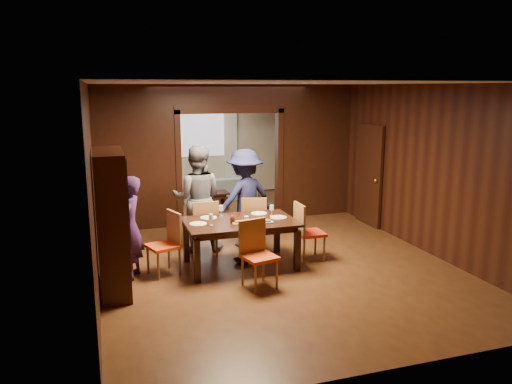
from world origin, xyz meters
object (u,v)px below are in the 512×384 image
object	(u,v)px
sofa	(218,188)
coffee_table	(211,200)
chair_far_l	(204,227)
dining_table	(240,244)
chair_far_r	(254,222)
chair_near	(260,255)
person_navy	(245,198)
chair_right	(310,231)
hutch	(112,222)
person_purple	(130,228)
chair_left	(163,244)
person_grey	(197,198)

from	to	relation	value
sofa	coffee_table	xyz separation A→B (m)	(-0.39, -1.02, -0.09)
chair_far_l	dining_table	bearing A→B (deg)	120.59
dining_table	chair_far_r	world-z (taller)	chair_far_r
chair_near	sofa	bearing A→B (deg)	68.47
person_navy	sofa	world-z (taller)	person_navy
chair_near	person_navy	bearing A→B (deg)	65.79
dining_table	coffee_table	xyz separation A→B (m)	(0.41, 3.95, -0.18)
chair_right	hutch	bearing A→B (deg)	96.72
person_purple	coffee_table	bearing A→B (deg)	171.71
person_navy	coffee_table	size ratio (longest dim) A/B	2.22
chair_left	person_grey	bearing A→B (deg)	125.09
coffee_table	chair_left	xyz separation A→B (m)	(-1.64, -3.92, 0.28)
person_purple	chair_right	world-z (taller)	person_purple
sofa	chair_right	world-z (taller)	chair_right
chair_far_l	chair_far_r	world-z (taller)	same
chair_far_l	chair_right	bearing A→B (deg)	155.61
person_grey	dining_table	distance (m)	1.28
person_grey	chair_left	bearing A→B (deg)	71.22
coffee_table	hutch	distance (m)	5.00
person_purple	sofa	xyz separation A→B (m)	(2.52, 4.94, -0.50)
person_purple	chair_far_r	xyz separation A→B (m)	(2.19, 0.79, -0.30)
coffee_table	sofa	bearing A→B (deg)	68.89
person_purple	chair_left	size ratio (longest dim) A/B	1.61
sofa	chair_far_r	size ratio (longest dim) A/B	2.01
coffee_table	chair_far_l	world-z (taller)	chair_far_l
coffee_table	chair_far_l	distance (m)	3.30
dining_table	chair_near	size ratio (longest dim) A/B	1.81
person_grey	sofa	size ratio (longest dim) A/B	0.95
coffee_table	chair_left	bearing A→B (deg)	-112.66
sofa	chair_near	bearing A→B (deg)	78.92
hutch	person_purple	bearing A→B (deg)	57.42
sofa	chair_near	size ratio (longest dim) A/B	2.01
coffee_table	chair_near	bearing A→B (deg)	-94.55
sofa	hutch	world-z (taller)	hutch
person_purple	hutch	world-z (taller)	hutch
dining_table	chair_far_r	distance (m)	0.95
hutch	sofa	bearing A→B (deg)	62.57
coffee_table	dining_table	bearing A→B (deg)	-95.99
person_grey	sofa	xyz separation A→B (m)	(1.29, 3.92, -0.65)
person_grey	chair_near	bearing A→B (deg)	121.78
person_purple	dining_table	distance (m)	1.76
person_purple	sofa	world-z (taller)	person_purple
person_navy	chair_far_r	distance (m)	0.45
sofa	coffee_table	world-z (taller)	sofa
person_navy	coffee_table	world-z (taller)	person_navy
chair_far_r	person_navy	bearing A→B (deg)	-44.04
dining_table	coffee_table	size ratio (longest dim) A/B	2.19
chair_far_r	hutch	distance (m)	2.77
dining_table	chair_far_l	xyz separation A→B (m)	(-0.43, 0.77, 0.10)
person_purple	chair_right	bearing A→B (deg)	109.06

